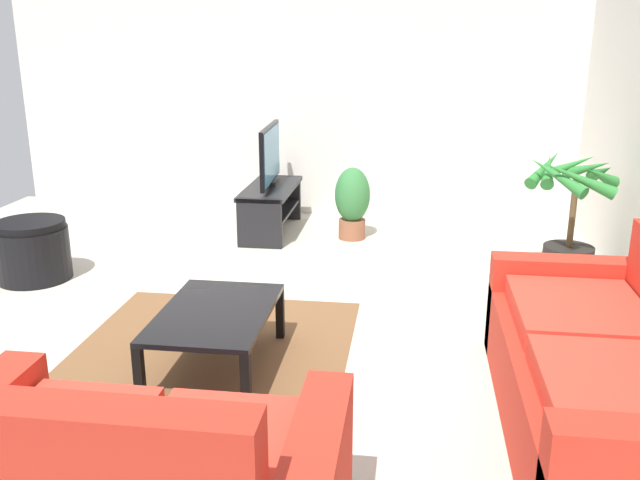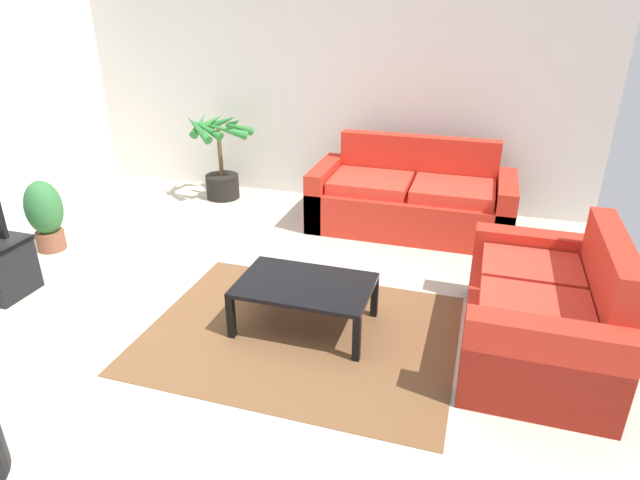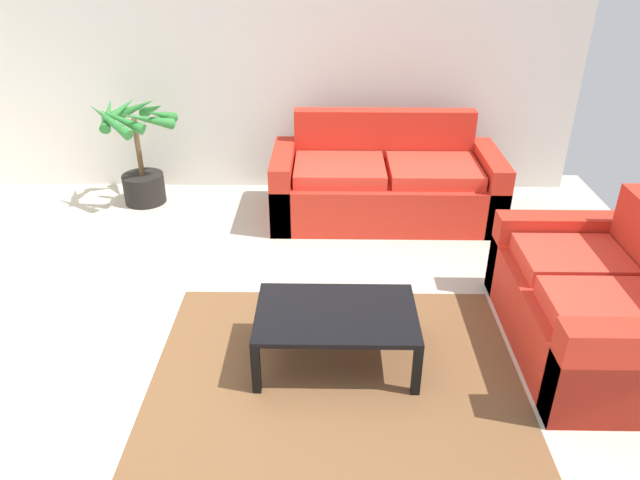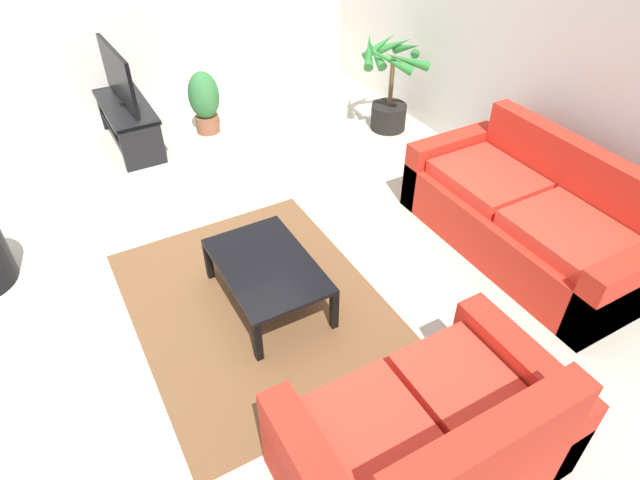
# 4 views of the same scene
# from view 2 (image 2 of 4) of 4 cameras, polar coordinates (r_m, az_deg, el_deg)

# --- Properties ---
(ground_plane) EXTENTS (6.60, 6.60, 0.00)m
(ground_plane) POSITION_cam_2_polar(r_m,az_deg,el_deg) (4.15, -11.45, -8.88)
(ground_plane) COLOR beige
(wall_back) EXTENTS (6.00, 0.06, 2.70)m
(wall_back) POSITION_cam_2_polar(r_m,az_deg,el_deg) (6.32, 0.68, 16.38)
(wall_back) COLOR silver
(wall_back) RESTS_ON ground
(couch_main) EXTENTS (2.02, 0.90, 0.90)m
(couch_main) POSITION_cam_2_polar(r_m,az_deg,el_deg) (5.66, 9.57, 4.09)
(couch_main) COLOR red
(couch_main) RESTS_ON ground
(couch_loveseat) EXTENTS (0.90, 1.46, 0.90)m
(couch_loveseat) POSITION_cam_2_polar(r_m,az_deg,el_deg) (3.93, 22.24, -7.30)
(couch_loveseat) COLOR red
(couch_loveseat) RESTS_ON ground
(coffee_table) EXTENTS (0.96, 0.63, 0.36)m
(coffee_table) POSITION_cam_2_polar(r_m,az_deg,el_deg) (3.90, -1.61, -5.12)
(coffee_table) COLOR black
(coffee_table) RESTS_ON ground
(area_rug) EXTENTS (2.20, 1.70, 0.01)m
(area_rug) POSITION_cam_2_polar(r_m,az_deg,el_deg) (3.99, -2.02, -9.74)
(area_rug) COLOR brown
(area_rug) RESTS_ON ground
(potted_palm) EXTENTS (0.79, 0.72, 1.02)m
(potted_palm) POSITION_cam_2_polar(r_m,az_deg,el_deg) (6.50, -10.48, 8.33)
(potted_palm) COLOR black
(potted_palm) RESTS_ON ground
(potted_plant_small) EXTENTS (0.33, 0.33, 0.69)m
(potted_plant_small) POSITION_cam_2_polar(r_m,az_deg,el_deg) (5.70, -27.00, 2.50)
(potted_plant_small) COLOR brown
(potted_plant_small) RESTS_ON ground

